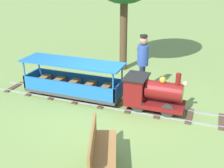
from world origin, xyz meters
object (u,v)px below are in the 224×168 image
Objects in this scene: conductor_person at (143,59)px; park_bench at (101,153)px; passenger_car at (73,83)px; locomotive at (151,92)px.

park_bench is (3.51, 0.23, -0.54)m from conductor_person.
conductor_person is at bearing 121.44° from passenger_car.
locomotive reaches higher than passenger_car.
park_bench is (2.52, 1.85, -0.00)m from passenger_car.
locomotive is 2.54m from park_bench.
conductor_person is at bearing -153.60° from locomotive.
conductor_person is (-0.99, -0.49, 0.47)m from locomotive.
locomotive is 0.54× the size of passenger_car.
conductor_person is 1.19× the size of park_bench.
passenger_car is 1.97m from conductor_person.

